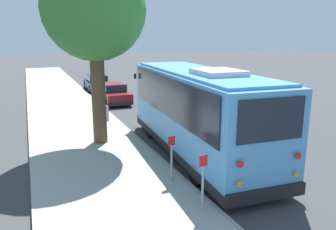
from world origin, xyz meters
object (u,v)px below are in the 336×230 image
at_px(shuttle_bus, 197,108).
at_px(sign_post_near, 203,182).
at_px(sign_post_far, 172,158).
at_px(parked_sedan_navy, 97,83).
at_px(fire_hydrant, 107,113).
at_px(parked_sedan_maroon, 113,93).
at_px(street_tree, 93,3).

relative_size(shuttle_bus, sign_post_near, 6.22).
distance_m(shuttle_bus, sign_post_far, 3.03).
distance_m(shuttle_bus, parked_sedan_navy, 16.74).
height_order(shuttle_bus, fire_hydrant, shuttle_bus).
bearing_deg(sign_post_near, parked_sedan_navy, -4.12).
bearing_deg(parked_sedan_maroon, sign_post_far, 173.61).
bearing_deg(sign_post_far, street_tree, 14.11).
bearing_deg(parked_sedan_navy, shuttle_bus, -177.31).
height_order(parked_sedan_maroon, fire_hydrant, parked_sedan_maroon).
height_order(shuttle_bus, parked_sedan_maroon, shuttle_bus).
relative_size(shuttle_bus, parked_sedan_maroon, 2.13).
xyz_separation_m(parked_sedan_maroon, parked_sedan_navy, (5.49, 0.01, -0.00)).
height_order(shuttle_bus, sign_post_near, shuttle_bus).
xyz_separation_m(shuttle_bus, sign_post_far, (-2.11, 1.97, -0.93)).
bearing_deg(fire_hydrant, street_tree, 162.44).
bearing_deg(shuttle_bus, street_tree, 54.41).
height_order(sign_post_far, fire_hydrant, sign_post_far).
distance_m(shuttle_bus, street_tree, 5.62).
height_order(parked_sedan_maroon, street_tree, street_tree).
bearing_deg(parked_sedan_navy, sign_post_far, 176.52).
xyz_separation_m(shuttle_bus, sign_post_near, (-4.02, 1.97, -0.89)).
bearing_deg(parked_sedan_navy, fire_hydrant, 172.42).
distance_m(street_tree, sign_post_far, 6.82).
height_order(parked_sedan_navy, street_tree, street_tree).
xyz_separation_m(parked_sedan_maroon, sign_post_near, (-15.23, 1.50, 0.29)).
xyz_separation_m(shuttle_bus, fire_hydrant, (5.86, 2.12, -1.25)).
height_order(street_tree, sign_post_far, street_tree).
xyz_separation_m(parked_sedan_maroon, fire_hydrant, (-5.35, 1.66, -0.07)).
distance_m(parked_sedan_maroon, parked_sedan_navy, 5.49).
bearing_deg(sign_post_far, fire_hydrant, 1.10).
distance_m(sign_post_near, fire_hydrant, 9.89).
distance_m(shuttle_bus, sign_post_near, 4.57).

